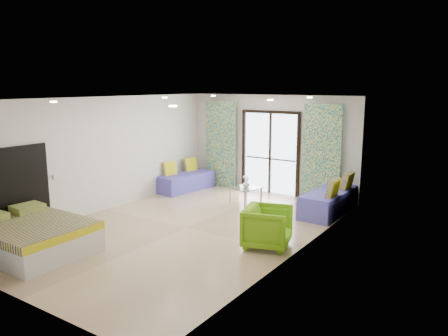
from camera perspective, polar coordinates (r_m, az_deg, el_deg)
The scene contains 23 objects.
floor at distance 9.33m, azimuth -4.91°, elevation -7.79°, with size 5.00×7.50×0.01m, color tan, non-canonical shape.
ceiling at distance 8.84m, azimuth -5.20°, elevation 9.03°, with size 5.00×7.50×0.01m, color silver, non-canonical shape.
wall_back at distance 12.10m, azimuth 6.14°, elevation 3.09°, with size 5.00×0.01×2.70m, color silver, non-canonical shape.
wall_front at distance 6.57m, azimuth -26.02°, elevation -4.61°, with size 5.00×0.01×2.70m, color silver, non-canonical shape.
wall_left at distance 10.71m, azimuth -15.55°, elevation 1.74°, with size 0.01×7.50×2.70m, color silver, non-canonical shape.
wall_right at distance 7.70m, azimuth 9.63°, elevation -1.49°, with size 0.01×7.50×2.70m, color silver, non-canonical shape.
balcony_door at distance 12.09m, azimuth 6.07°, elevation 2.64°, with size 1.76×0.08×2.28m.
balcony_rail at distance 12.14m, azimuth 6.06°, elevation 1.21°, with size 1.52×0.03×0.04m, color #595451.
curtain_left at distance 12.75m, azimuth -0.43°, elevation 3.10°, with size 1.00×0.10×2.50m, color silver.
curtain_right at distance 11.32m, azimuth 12.67°, elevation 1.84°, with size 1.00×0.10×2.50m, color silver.
downlight_a at distance 8.49m, azimuth -21.39°, elevation 8.06°, with size 0.12×0.12×0.02m, color #FFE0B2.
downlight_b at distance 6.41m, azimuth -6.68°, elevation 8.04°, with size 0.12×0.12×0.02m, color #FFE0B2.
downlight_c at distance 10.51m, azimuth -7.75°, elevation 9.11°, with size 0.12×0.12×0.02m, color #FFE0B2.
downlight_d at distance 8.91m, azimuth 6.05°, elevation 8.84°, with size 0.12×0.12×0.02m, color #FFE0B2.
downlight_e at distance 12.08m, azimuth -1.39°, elevation 9.42°, with size 0.12×0.12×0.02m, color #FFE0B2.
downlight_f at distance 10.72m, azimuth 11.11°, elevation 9.04°, with size 0.12×0.12×0.02m, color #FFE0B2.
switch_plate at distance 9.94m, azimuth -21.17°, elevation -1.06°, with size 0.02×0.10×0.10m, color silver.
bed at distance 8.66m, azimuth -23.78°, elevation -8.19°, with size 1.98×1.62×0.68m.
daybed_left at distance 12.50m, azimuth -5.02°, elevation -1.68°, with size 0.90×1.81×0.86m.
daybed_right at distance 10.52m, azimuth 13.60°, elevation -4.22°, with size 0.80×1.94×0.95m.
coffee_table at distance 11.04m, azimuth 2.85°, elevation -2.77°, with size 0.79×0.79×0.73m.
vase at distance 11.03m, azimuth 2.92°, elevation -2.06°, with size 0.18×0.19×0.18m, color white.
armchair at distance 8.17m, azimuth 5.71°, elevation -7.42°, with size 0.82×0.77×0.84m, color #6EAE16.
Camera 1 is at (5.55, -6.88, 2.98)m, focal length 35.00 mm.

